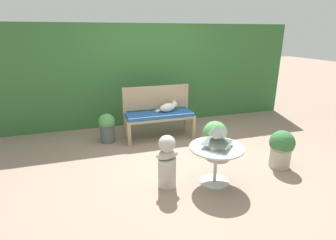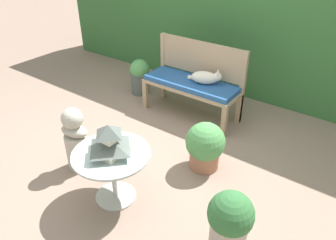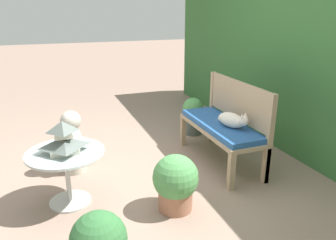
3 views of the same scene
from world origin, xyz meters
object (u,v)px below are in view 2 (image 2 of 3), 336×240
patio_table (112,163)px  potted_plant_table_near (205,146)px  garden_bust (76,139)px  potted_plant_path_edge (140,76)px  potted_plant_patio_mid (230,222)px  pagoda_birdhouse (110,142)px  garden_bench (191,86)px  cat (206,77)px

patio_table → potted_plant_table_near: 0.99m
garden_bust → potted_plant_path_edge: garden_bust is taller
patio_table → potted_plant_patio_mid: size_ratio=1.23×
garden_bust → potted_plant_patio_mid: 1.72m
garden_bust → pagoda_birdhouse: bearing=-19.5°
pagoda_birdhouse → potted_plant_patio_mid: pagoda_birdhouse is taller
pagoda_birdhouse → garden_bust: (-0.62, 0.11, -0.29)m
pagoda_birdhouse → patio_table: bearing=-82.9°
garden_bench → garden_bust: garden_bust is taller
garden_bust → potted_plant_path_edge: 1.80m
garden_bust → potted_plant_path_edge: bearing=99.7°
potted_plant_patio_mid → patio_table: bearing=-174.5°
cat → potted_plant_table_near: size_ratio=0.86×
potted_plant_patio_mid → potted_plant_path_edge: bearing=143.8°
garden_bench → cat: (0.18, 0.04, 0.16)m
patio_table → potted_plant_table_near: bearing=63.7°
patio_table → garden_bust: garden_bust is taller
patio_table → garden_bench: bearing=99.1°
potted_plant_patio_mid → potted_plant_path_edge: 2.88m
garden_bench → pagoda_birdhouse: pagoda_birdhouse is taller
garden_bench → garden_bust: size_ratio=1.81×
pagoda_birdhouse → potted_plant_patio_mid: bearing=5.5°
garden_bench → potted_plant_patio_mid: (1.38, -1.61, -0.11)m
garden_bench → pagoda_birdhouse: (0.27, -1.71, 0.22)m
potted_plant_table_near → pagoda_birdhouse: bearing=-116.3°
pagoda_birdhouse → garden_bust: 0.69m
garden_bench → potted_plant_patio_mid: potted_plant_patio_mid is taller
patio_table → potted_plant_table_near: potted_plant_table_near is taller
garden_bust → potted_plant_table_near: size_ratio=1.35×
garden_bench → pagoda_birdhouse: bearing=-80.9°
garden_bench → potted_plant_path_edge: bearing=174.4°
potted_plant_table_near → potted_plant_path_edge: size_ratio=0.98×
garden_bust → potted_plant_patio_mid: bearing=-9.7°
patio_table → potted_plant_path_edge: potted_plant_path_edge is taller
potted_plant_patio_mid → pagoda_birdhouse: bearing=-174.5°
pagoda_birdhouse → cat: bearing=93.1°
garden_bench → patio_table: (0.27, -1.71, -0.01)m
cat → pagoda_birdhouse: 1.76m
garden_bust → potted_plant_table_near: bearing=26.5°
pagoda_birdhouse → potted_plant_path_edge: pagoda_birdhouse is taller
garden_bust → cat: bearing=62.6°
garden_bench → patio_table: patio_table is taller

